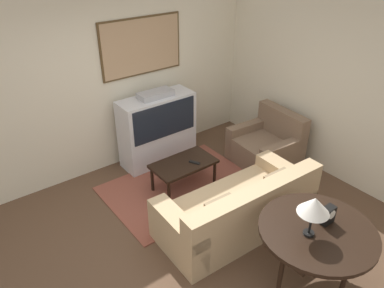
{
  "coord_description": "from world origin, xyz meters",
  "views": [
    {
      "loc": [
        -2.03,
        -2.75,
        3.32
      ],
      "look_at": [
        0.67,
        0.8,
        0.75
      ],
      "focal_mm": 35.0,
      "sensor_mm": 36.0,
      "label": 1
    }
  ],
  "objects": [
    {
      "name": "couch",
      "position": [
        0.63,
        -0.21,
        0.28
      ],
      "size": [
        2.02,
        0.99,
        0.79
      ],
      "rotation": [
        0.0,
        0.0,
        3.11
      ],
      "color": "tan",
      "rests_on": "ground_plane"
    },
    {
      "name": "console_table",
      "position": [
        0.65,
        -1.29,
        0.68
      ],
      "size": [
        1.17,
        1.17,
        0.74
      ],
      "color": "black",
      "rests_on": "ground_plane"
    },
    {
      "name": "remote",
      "position": [
        0.7,
        0.78,
        0.45
      ],
      "size": [
        0.11,
        0.16,
        0.02
      ],
      "color": "black",
      "rests_on": "coffee_table"
    },
    {
      "name": "table_lamp",
      "position": [
        0.52,
        -1.27,
        1.09
      ],
      "size": [
        0.3,
        0.3,
        0.44
      ],
      "color": "black",
      "rests_on": "console_table"
    },
    {
      "name": "coffee_table",
      "position": [
        0.58,
        0.88,
        0.39
      ],
      "size": [
        0.91,
        0.52,
        0.44
      ],
      "color": "black",
      "rests_on": "ground_plane"
    },
    {
      "name": "area_rug",
      "position": [
        0.55,
        0.94,
        0.01
      ],
      "size": [
        2.12,
        1.48,
        0.01
      ],
      "color": "brown",
      "rests_on": "ground_plane"
    },
    {
      "name": "tv",
      "position": [
        0.71,
        1.76,
        0.57
      ],
      "size": [
        1.2,
        0.46,
        1.21
      ],
      "color": "silver",
      "rests_on": "ground_plane"
    },
    {
      "name": "mantel_clock",
      "position": [
        0.8,
        -1.27,
        0.84
      ],
      "size": [
        0.15,
        0.1,
        0.19
      ],
      "color": "black",
      "rests_on": "console_table"
    },
    {
      "name": "wall_back",
      "position": [
        0.02,
        2.13,
        1.36
      ],
      "size": [
        12.0,
        0.1,
        2.7
      ],
      "color": "beige",
      "rests_on": "ground_plane"
    },
    {
      "name": "armchair",
      "position": [
        2.06,
        0.65,
        0.28
      ],
      "size": [
        0.93,
        1.02,
        0.86
      ],
      "rotation": [
        0.0,
        0.0,
        -1.65
      ],
      "color": "brown",
      "rests_on": "ground_plane"
    },
    {
      "name": "wall_right",
      "position": [
        2.63,
        0.0,
        1.35
      ],
      "size": [
        0.06,
        12.0,
        2.7
      ],
      "color": "beige",
      "rests_on": "ground_plane"
    },
    {
      "name": "ground_plane",
      "position": [
        0.0,
        0.0,
        0.0
      ],
      "size": [
        12.0,
        12.0,
        0.0
      ],
      "primitive_type": "plane",
      "color": "brown"
    }
  ]
}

